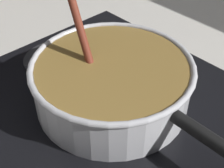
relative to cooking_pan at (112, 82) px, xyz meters
The scene contains 5 objects.
ground 0.11m from the cooking_pan, 114.72° to the right, with size 2.40×1.60×0.04m, color beige.
hob_plate 0.05m from the cooking_pan, behind, with size 0.56×0.48×0.01m, color black.
burner_ring 0.04m from the cooking_pan, behind, with size 0.19×0.19×0.01m, color #592D0C.
spare_burner 0.19m from the cooking_pan, behind, with size 0.14×0.14×0.01m, color #262628.
cooking_pan is the anchor object (origin of this frame).
Camera 1 is at (0.36, -0.24, 0.43)m, focal length 51.26 mm.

